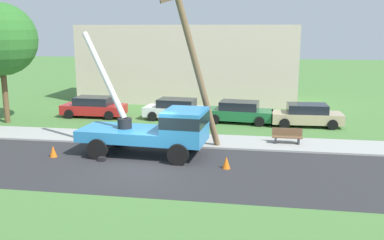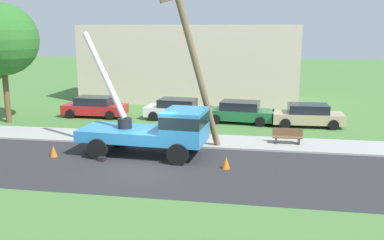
% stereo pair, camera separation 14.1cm
% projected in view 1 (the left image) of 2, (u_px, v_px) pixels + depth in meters
% --- Properties ---
extents(ground_plane, '(120.00, 120.00, 0.00)m').
position_uv_depth(ground_plane, '(189.00, 116.00, 31.18)').
color(ground_plane, '#477538').
extents(road_asphalt, '(80.00, 7.06, 0.01)m').
position_uv_depth(road_asphalt, '(144.00, 167.00, 19.60)').
color(road_asphalt, '#2B2B2D').
rests_on(road_asphalt, ground).
extents(sidewalk_strip, '(80.00, 2.77, 0.10)m').
position_uv_depth(sidewalk_strip, '(168.00, 139.00, 24.33)').
color(sidewalk_strip, '#9E9E99').
rests_on(sidewalk_strip, ground).
extents(utility_truck, '(6.75, 3.21, 5.98)m').
position_uv_depth(utility_truck, '(159.00, 128.00, 21.09)').
color(utility_truck, '#2D84C6').
rests_on(utility_truck, ground).
extents(leaning_utility_pole, '(2.90, 1.90, 8.73)m').
position_uv_depth(leaning_utility_pole, '(195.00, 62.00, 21.62)').
color(leaning_utility_pole, brown).
rests_on(leaning_utility_pole, ground).
extents(traffic_cone_ahead, '(0.36, 0.36, 0.56)m').
position_uv_depth(traffic_cone_ahead, '(226.00, 163.00, 19.37)').
color(traffic_cone_ahead, orange).
rests_on(traffic_cone_ahead, ground).
extents(traffic_cone_behind, '(0.36, 0.36, 0.56)m').
position_uv_depth(traffic_cone_behind, '(53.00, 151.00, 21.12)').
color(traffic_cone_behind, orange).
rests_on(traffic_cone_behind, ground).
extents(parked_sedan_red, '(4.41, 2.04, 1.42)m').
position_uv_depth(parked_sedan_red, '(94.00, 107.00, 30.61)').
color(parked_sedan_red, '#B21E1E').
rests_on(parked_sedan_red, ground).
extents(parked_sedan_white, '(4.52, 2.23, 1.42)m').
position_uv_depth(parked_sedan_white, '(177.00, 109.00, 29.71)').
color(parked_sedan_white, silver).
rests_on(parked_sedan_white, ground).
extents(parked_sedan_green, '(4.55, 2.28, 1.42)m').
position_uv_depth(parked_sedan_green, '(239.00, 112.00, 28.75)').
color(parked_sedan_green, '#1E6638').
rests_on(parked_sedan_green, ground).
extents(parked_sedan_tan, '(4.47, 2.14, 1.42)m').
position_uv_depth(parked_sedan_tan, '(307.00, 115.00, 27.71)').
color(parked_sedan_tan, tan).
rests_on(parked_sedan_tan, ground).
extents(park_bench, '(1.60, 0.45, 0.90)m').
position_uv_depth(park_bench, '(287.00, 137.00, 23.25)').
color(park_bench, brown).
rests_on(park_bench, ground).
extents(roadside_tree_far, '(4.65, 4.65, 7.77)m').
position_uv_depth(roadside_tree_far, '(0.00, 40.00, 27.76)').
color(roadside_tree_far, brown).
rests_on(roadside_tree_far, ground).
extents(lowrise_building_backdrop, '(18.00, 6.00, 6.40)m').
position_uv_depth(lowrise_building_backdrop, '(189.00, 63.00, 37.23)').
color(lowrise_building_backdrop, beige).
rests_on(lowrise_building_backdrop, ground).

